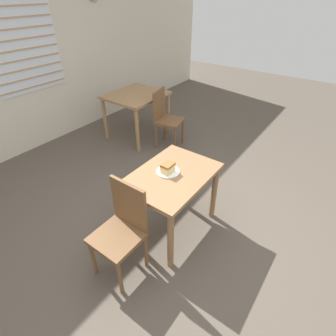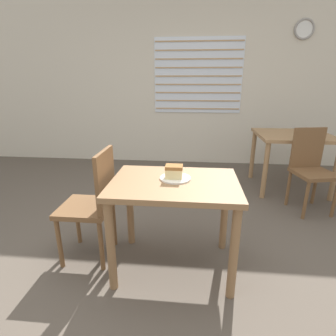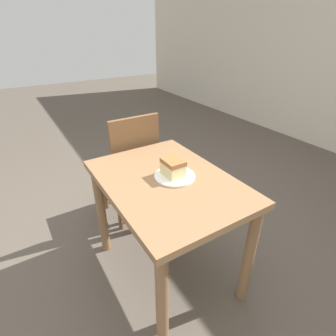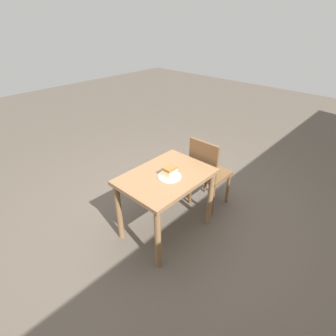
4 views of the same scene
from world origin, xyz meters
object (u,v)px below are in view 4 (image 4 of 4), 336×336
dining_table_near (166,185)px  cake_slice (170,171)px  plate (169,176)px  chair_near_window (208,171)px

dining_table_near → cake_slice: 0.19m
plate → cake_slice: size_ratio=1.83×
chair_near_window → plate: 0.69m
plate → dining_table_near: bearing=-93.1°
plate → chair_near_window: bearing=178.6°
dining_table_near → plate: 0.14m
dining_table_near → cake_slice: bearing=99.6°
chair_near_window → cake_slice: (0.64, -0.02, 0.28)m
dining_table_near → chair_near_window: (-0.65, 0.06, -0.10)m
chair_near_window → plate: chair_near_window is taller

